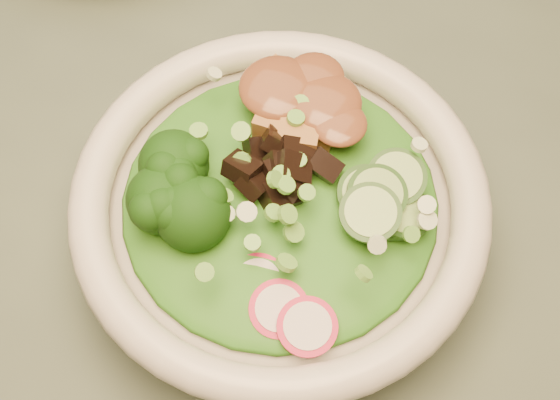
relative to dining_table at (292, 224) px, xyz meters
The scene contains 10 objects.
dining_table is the anchor object (origin of this frame).
salad_bowl 0.17m from the dining_table, 67.51° to the right, with size 0.27×0.27×0.07m.
lettuce_bed 0.19m from the dining_table, 67.51° to the right, with size 0.20×0.20×0.02m, color #2A6615.
broccoli_florets 0.21m from the dining_table, 108.12° to the right, with size 0.08×0.07×0.04m, color black, non-canonical shape.
radish_slices 0.22m from the dining_table, 66.06° to the right, with size 0.11×0.04×0.02m, color #B30D34, non-canonical shape.
cucumber_slices 0.21m from the dining_table, 24.95° to the right, with size 0.07×0.07×0.04m, color #99BB68, non-canonical shape.
mushroom_heap 0.20m from the dining_table, 67.61° to the right, with size 0.07×0.07×0.04m, color black, non-canonical shape.
tofu_cubes 0.19m from the dining_table, 58.02° to the right, with size 0.09×0.06×0.04m, color #955B31, non-canonical shape.
peanut_sauce 0.20m from the dining_table, 58.02° to the right, with size 0.07×0.06×0.02m, color brown.
scallion_garnish 0.21m from the dining_table, 67.51° to the right, with size 0.19×0.19×0.02m, color #64A93B, non-canonical shape.
Camera 1 is at (0.15, -0.26, 1.24)m, focal length 50.00 mm.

